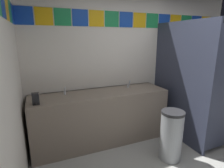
{
  "coord_description": "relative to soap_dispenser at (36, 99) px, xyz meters",
  "views": [
    {
      "loc": [
        -1.78,
        -1.25,
        1.74
      ],
      "look_at": [
        -0.78,
        1.17,
        1.08
      ],
      "focal_mm": 29.3,
      "sensor_mm": 36.0,
      "label": 1
    }
  ],
  "objects": [
    {
      "name": "wall_back",
      "position": [
        1.84,
        0.53,
        0.34
      ],
      "size": [
        4.06,
        0.09,
        2.57
      ],
      "color": "silver",
      "rests_on": "ground_plane"
    },
    {
      "name": "vanity_counter",
      "position": [
        0.98,
        0.19,
        -0.51
      ],
      "size": [
        2.23,
        0.61,
        0.87
      ],
      "color": "gray",
      "rests_on": "ground_plane"
    },
    {
      "name": "faucet_left",
      "position": [
        0.42,
        0.28,
        -0.03
      ],
      "size": [
        0.04,
        0.1,
        0.14
      ],
      "color": "silver",
      "rests_on": "vanity_counter"
    },
    {
      "name": "faucet_right",
      "position": [
        1.54,
        0.28,
        -0.03
      ],
      "size": [
        0.04,
        0.1,
        0.14
      ],
      "color": "silver",
      "rests_on": "vanity_counter"
    },
    {
      "name": "soap_dispenser",
      "position": [
        0.0,
        0.0,
        0.0
      ],
      "size": [
        0.09,
        0.09,
        0.16
      ],
      "color": "black",
      "rests_on": "vanity_counter"
    },
    {
      "name": "stall_divider",
      "position": [
        2.44,
        -0.41,
        0.05
      ],
      "size": [
        0.92,
        1.32,
        2.0
      ],
      "color": "#33384C",
      "rests_on": "ground_plane"
    },
    {
      "name": "toilet",
      "position": [
        2.73,
        0.03,
        -0.64
      ],
      "size": [
        0.39,
        0.49,
        0.74
      ],
      "color": "white",
      "rests_on": "ground_plane"
    },
    {
      "name": "trash_bin",
      "position": [
        1.76,
        -0.66,
        -0.58
      ],
      "size": [
        0.32,
        0.32,
        0.74
      ],
      "color": "#999EA3",
      "rests_on": "ground_plane"
    }
  ]
}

